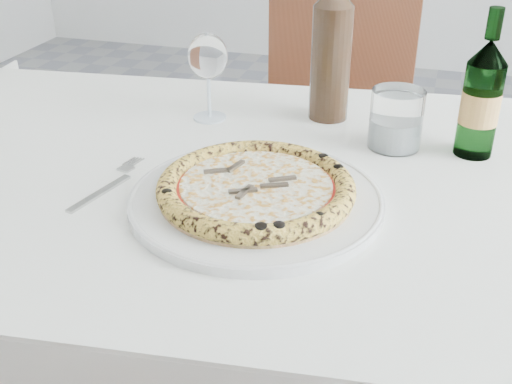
# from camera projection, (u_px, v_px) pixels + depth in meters

# --- Properties ---
(dining_table) EXTENTS (1.51, 1.00, 0.76)m
(dining_table) POSITION_uv_depth(u_px,v_px,m) (274.00, 223.00, 1.05)
(dining_table) COLOR brown
(dining_table) RESTS_ON floor
(chair_far) EXTENTS (0.42, 0.42, 0.93)m
(chair_far) POSITION_uv_depth(u_px,v_px,m) (331.00, 119.00, 1.79)
(chair_far) COLOR brown
(chair_far) RESTS_ON floor
(plate) EXTENTS (0.36, 0.36, 0.02)m
(plate) POSITION_uv_depth(u_px,v_px,m) (256.00, 199.00, 0.91)
(plate) COLOR white
(plate) RESTS_ON dining_table
(pizza) EXTENTS (0.28, 0.28, 0.03)m
(pizza) POSITION_uv_depth(u_px,v_px,m) (256.00, 188.00, 0.91)
(pizza) COLOR tan
(pizza) RESTS_ON plate
(fork) EXTENTS (0.04, 0.18, 0.00)m
(fork) POSITION_uv_depth(u_px,v_px,m) (109.00, 185.00, 0.97)
(fork) COLOR #ACACAC
(fork) RESTS_ON dining_table
(wine_glass) EXTENTS (0.07, 0.07, 0.16)m
(wine_glass) POSITION_uv_depth(u_px,v_px,m) (208.00, 59.00, 1.15)
(wine_glass) COLOR white
(wine_glass) RESTS_ON dining_table
(tumbler) EXTENTS (0.09, 0.09, 0.10)m
(tumbler) POSITION_uv_depth(u_px,v_px,m) (396.00, 123.00, 1.07)
(tumbler) COLOR white
(tumbler) RESTS_ON dining_table
(beer_bottle) EXTENTS (0.06, 0.06, 0.24)m
(beer_bottle) POSITION_uv_depth(u_px,v_px,m) (481.00, 99.00, 1.02)
(beer_bottle) COLOR #356737
(beer_bottle) RESTS_ON dining_table
(wine_bottle) EXTENTS (0.07, 0.07, 0.30)m
(wine_bottle) POSITION_uv_depth(u_px,v_px,m) (331.00, 51.00, 1.15)
(wine_bottle) COLOR black
(wine_bottle) RESTS_ON dining_table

